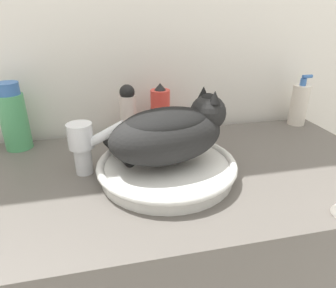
# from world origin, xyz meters

# --- Properties ---
(wall_back) EXTENTS (8.00, 0.05, 2.40)m
(wall_back) POSITION_xyz_m (0.00, 0.64, 1.20)
(wall_back) COLOR silver
(wall_back) RESTS_ON ground_plane
(sink_basin) EXTENTS (0.35, 0.35, 0.05)m
(sink_basin) POSITION_xyz_m (-0.01, 0.27, 0.92)
(sink_basin) COLOR silver
(sink_basin) RESTS_ON vanity_counter
(cat) EXTENTS (0.32, 0.24, 0.17)m
(cat) POSITION_xyz_m (-0.00, 0.27, 1.02)
(cat) COLOR black
(cat) RESTS_ON sink_basin
(faucet) EXTENTS (0.15, 0.08, 0.15)m
(faucet) POSITION_xyz_m (-0.21, 0.33, 0.98)
(faucet) COLOR silver
(faucet) RESTS_ON vanity_counter
(soap_pump_bottle) EXTENTS (0.06, 0.06, 0.18)m
(soap_pump_bottle) POSITION_xyz_m (0.54, 0.53, 0.97)
(soap_pump_bottle) COLOR silver
(soap_pump_bottle) RESTS_ON vanity_counter
(lotion_bottle_white) EXTENTS (0.05, 0.05, 0.18)m
(lotion_bottle_white) POSITION_xyz_m (-0.08, 0.53, 0.99)
(lotion_bottle_white) COLOR silver
(lotion_bottle_white) RESTS_ON vanity_counter
(spray_bottle_trigger) EXTENTS (0.06, 0.06, 0.18)m
(spray_bottle_trigger) POSITION_xyz_m (0.03, 0.53, 0.98)
(spray_bottle_trigger) COLOR #DB3D33
(spray_bottle_trigger) RESTS_ON vanity_counter
(mouthwash_bottle) EXTENTS (0.08, 0.08, 0.20)m
(mouthwash_bottle) POSITION_xyz_m (-0.42, 0.53, 0.99)
(mouthwash_bottle) COLOR #4CA366
(mouthwash_bottle) RESTS_ON vanity_counter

